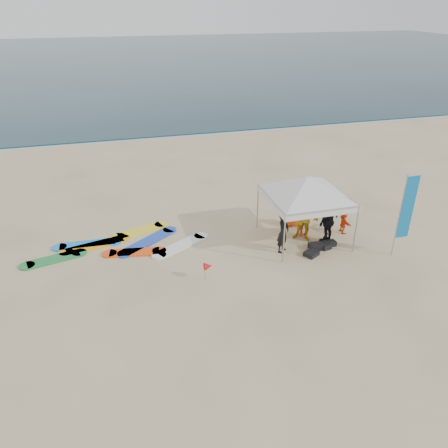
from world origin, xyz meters
TOP-DOWN VIEW (x-y plane):
  - ground at (0.00, 0.00)m, footprint 120.00×120.00m
  - ocean at (0.00, 60.00)m, footprint 160.00×84.00m
  - shoreline_foam at (0.00, 18.20)m, footprint 160.00×1.20m
  - person_black_a at (2.18, 2.18)m, footprint 0.67×0.66m
  - person_yellow at (3.29, 2.75)m, footprint 1.10×1.06m
  - person_orange_a at (3.44, 3.11)m, footprint 1.21×0.82m
  - person_black_b at (4.07, 2.38)m, footprint 1.13×0.87m
  - person_orange_b at (3.35, 3.98)m, footprint 0.89×0.65m
  - person_seated at (5.04, 2.89)m, footprint 0.35×0.88m
  - canopy_tent at (3.28, 2.83)m, footprint 3.91×3.91m
  - feather_flag at (6.14, 0.87)m, footprint 0.53×0.04m
  - marker_pennant at (-0.86, 1.15)m, footprint 0.28×0.28m
  - gear_pile at (3.54, 1.89)m, footprint 1.53×0.93m
  - surfboard_spread at (-3.51, 4.11)m, footprint 6.49×2.87m

SIDE VIEW (x-z plane):
  - ground at x=0.00m, z-range 0.00..0.00m
  - shoreline_foam at x=0.00m, z-range 0.00..0.01m
  - surfboard_spread at x=-3.51m, z-range 0.00..0.07m
  - ocean at x=0.00m, z-range 0.00..0.08m
  - gear_pile at x=3.54m, z-range -0.01..0.21m
  - person_seated at x=5.04m, z-range 0.00..0.92m
  - marker_pennant at x=-0.86m, z-range 0.18..0.81m
  - person_black_a at x=2.18m, z-range 0.00..1.56m
  - person_orange_b at x=3.35m, z-range 0.00..1.69m
  - person_orange_a at x=3.44m, z-range 0.00..1.73m
  - person_yellow at x=3.29m, z-range 0.00..1.78m
  - person_black_b at x=4.07m, z-range 0.00..1.79m
  - feather_flag at x=6.14m, z-range 0.27..3.40m
  - canopy_tent at x=3.28m, z-range 1.09..4.04m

